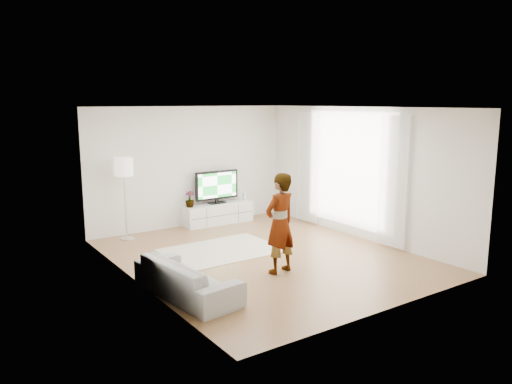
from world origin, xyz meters
TOP-DOWN VIEW (x-y plane):
  - floor at (0.00, 0.00)m, footprint 6.00×6.00m
  - ceiling at (0.00, 0.00)m, footprint 6.00×6.00m
  - wall_left at (-2.50, 0.00)m, footprint 0.02×6.00m
  - wall_right at (2.50, 0.00)m, footprint 0.02×6.00m
  - wall_back at (0.00, 3.00)m, footprint 5.00×0.02m
  - wall_front at (0.00, -3.00)m, footprint 5.00×0.02m
  - window at (2.48, 0.30)m, footprint 0.01×2.60m
  - curtain_near at (2.40, -1.00)m, footprint 0.04×0.70m
  - curtain_far at (2.40, 1.60)m, footprint 0.04×0.70m
  - media_console at (0.59, 2.76)m, footprint 1.74×0.50m
  - television at (0.59, 2.79)m, footprint 1.13×0.22m
  - game_console at (1.35, 2.76)m, footprint 0.08×0.15m
  - potted_plant at (-0.15, 2.77)m, footprint 0.26×0.26m
  - rug at (-0.47, 0.78)m, footprint 2.22×1.61m
  - player at (-0.30, -0.89)m, footprint 0.69×0.51m
  - sofa at (-2.08, -0.92)m, footprint 0.98×2.01m
  - floor_lamp at (-1.72, 2.66)m, footprint 0.39×0.39m

SIDE VIEW (x-z plane):
  - floor at x=0.00m, z-range 0.00..0.00m
  - rug at x=-0.47m, z-range 0.00..0.01m
  - media_console at x=0.59m, z-range 0.00..0.49m
  - sofa at x=-2.08m, z-range 0.00..0.56m
  - game_console at x=1.35m, z-range 0.49..0.69m
  - potted_plant at x=-0.15m, z-range 0.49..0.87m
  - player at x=-0.30m, z-range 0.01..1.74m
  - television at x=0.59m, z-range 0.52..1.31m
  - curtain_near at x=2.40m, z-range 0.05..2.65m
  - curtain_far at x=2.40m, z-range 0.05..2.65m
  - wall_left at x=-2.50m, z-range 0.00..2.80m
  - wall_right at x=2.50m, z-range 0.00..2.80m
  - wall_back at x=0.00m, z-range 0.00..2.80m
  - wall_front at x=0.00m, z-range 0.00..2.80m
  - window at x=2.48m, z-range 0.20..2.70m
  - floor_lamp at x=-1.72m, z-range 0.61..2.36m
  - ceiling at x=0.00m, z-range 2.80..2.80m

